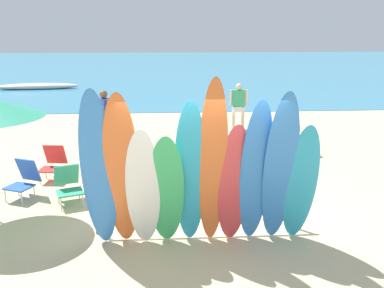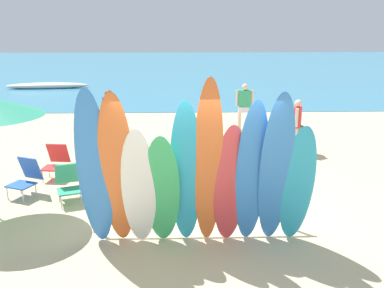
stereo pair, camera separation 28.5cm
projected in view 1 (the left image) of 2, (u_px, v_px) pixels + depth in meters
name	position (u px, v px, depth m)	size (l,w,h in m)	color
ground	(176.00, 100.00, 21.21)	(60.00, 60.00, 0.00)	#D3BC8C
ocean_water	(171.00, 67.00, 37.31)	(60.00, 40.00, 0.02)	teal
surfboard_rack	(198.00, 202.00, 7.60)	(3.65, 0.07, 0.69)	brown
surfboard_blue_0	(99.00, 172.00, 6.72)	(0.55, 0.06, 2.77)	#337AD1
surfboard_orange_1	(122.00, 173.00, 6.75)	(0.56, 0.08, 2.72)	orange
surfboard_white_2	(143.00, 189.00, 6.87)	(0.56, 0.08, 2.13)	white
surfboard_green_3	(166.00, 191.00, 6.93)	(0.58, 0.06, 2.03)	#38B266
surfboard_teal_4	(190.00, 174.00, 6.93)	(0.52, 0.08, 2.53)	#289EC6
surfboard_orange_5	(213.00, 164.00, 6.85)	(0.47, 0.08, 2.88)	orange
surfboard_red_6	(234.00, 184.00, 7.05)	(0.55, 0.07, 2.12)	#D13D42
surfboard_blue_7	(255.00, 173.00, 6.97)	(0.51, 0.07, 2.54)	#337AD1
surfboard_blue_8	(280.00, 170.00, 6.89)	(0.53, 0.07, 2.71)	#337AD1
surfboard_teal_9	(301.00, 184.00, 7.04)	(0.55, 0.06, 2.16)	#289EC6
beachgoer_photographing	(239.00, 103.00, 15.02)	(0.60, 0.28, 1.61)	beige
beachgoer_near_rack	(292.00, 122.00, 12.37)	(0.40, 0.55, 1.53)	beige
beachgoer_by_water	(105.00, 115.00, 12.71)	(0.45, 0.56, 1.73)	brown
beach_chair_red	(24.00, 178.00, 9.13)	(0.72, 0.79, 0.83)	#B7B7BC
beach_chair_blue	(53.00, 162.00, 10.24)	(0.58, 0.74, 0.82)	#B7B7BC
beach_chair_striped	(68.00, 183.00, 8.87)	(0.72, 0.85, 0.80)	#B7B7BC
distant_boat	(37.00, 86.00, 24.55)	(4.68, 1.21, 0.37)	silver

